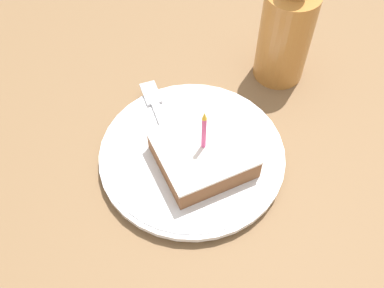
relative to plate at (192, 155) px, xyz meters
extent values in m
cube|color=brown|center=(-0.02, 0.02, -0.03)|extent=(2.40, 2.40, 0.04)
cylinder|color=silver|center=(0.00, 0.00, 0.00)|extent=(0.25, 0.25, 0.02)
cylinder|color=silver|center=(0.00, 0.00, 0.00)|extent=(0.26, 0.26, 0.01)
cube|color=brown|center=(0.02, 0.01, 0.03)|extent=(0.11, 0.12, 0.03)
cube|color=silver|center=(0.02, 0.01, 0.04)|extent=(0.11, 0.12, 0.00)
cylinder|color=#E04C8C|center=(0.02, 0.01, 0.07)|extent=(0.01, 0.01, 0.06)
cone|color=yellow|center=(0.02, 0.01, 0.11)|extent=(0.01, 0.01, 0.01)
cube|color=#B2B2B7|center=(-0.03, -0.02, 0.01)|extent=(0.14, 0.03, 0.00)
cube|color=#B2B2B7|center=(-0.12, -0.01, 0.01)|extent=(0.05, 0.03, 0.00)
cylinder|color=#B27233|center=(-0.10, 0.20, 0.06)|extent=(0.08, 0.08, 0.15)
camera|label=1|loc=(0.32, -0.15, 0.52)|focal=42.00mm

